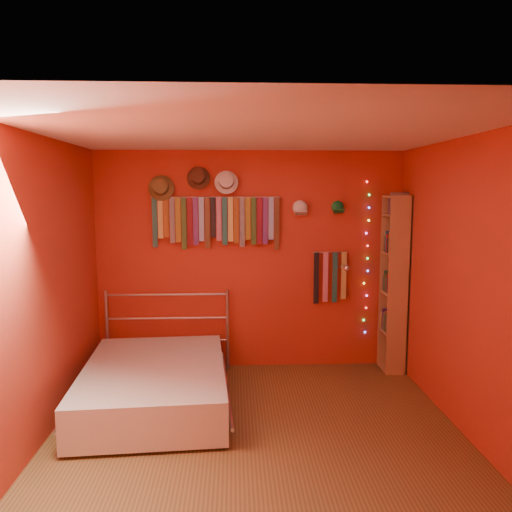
{
  "coord_description": "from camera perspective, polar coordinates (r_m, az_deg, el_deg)",
  "views": [
    {
      "loc": [
        -0.18,
        -3.93,
        2.05
      ],
      "look_at": [
        0.03,
        0.9,
        1.41
      ],
      "focal_mm": 35.0,
      "sensor_mm": 36.0,
      "label": 1
    }
  ],
  "objects": [
    {
      "name": "reading_lamp",
      "position": [
        5.65,
        10.24,
        -1.33
      ],
      "size": [
        0.07,
        0.3,
        0.09
      ],
      "color": "#AFAEB3",
      "rests_on": "back_wall"
    },
    {
      "name": "fedora_olive",
      "position": [
        5.64,
        -10.83,
        7.74
      ],
      "size": [
        0.29,
        0.16,
        0.28
      ],
      "rotation": [
        1.36,
        0.0,
        0.0
      ],
      "color": "brown",
      "rests_on": "back_wall"
    },
    {
      "name": "ceiling",
      "position": [
        3.96,
        0.15,
        14.02
      ],
      "size": [
        3.5,
        3.5,
        0.02
      ],
      "primitive_type": "cube",
      "color": "white",
      "rests_on": "back_wall"
    },
    {
      "name": "bed",
      "position": [
        5.01,
        -11.49,
        -14.1
      ],
      "size": [
        1.53,
        1.97,
        0.93
      ],
      "rotation": [
        0.0,
        0.0,
        0.07
      ],
      "color": "#AFAEB3",
      "rests_on": "ground"
    },
    {
      "name": "right_wall",
      "position": [
        4.45,
        23.31,
        -3.48
      ],
      "size": [
        0.02,
        3.5,
        2.5
      ],
      "primitive_type": "cube",
      "color": "#9D2D19",
      "rests_on": "ground"
    },
    {
      "name": "bookshelf",
      "position": [
        5.85,
        15.87,
        -2.97
      ],
      "size": [
        0.25,
        0.34,
        2.0
      ],
      "color": "#A87D4C",
      "rests_on": "ground"
    },
    {
      "name": "small_tie_rack",
      "position": [
        5.8,
        8.43,
        -2.23
      ],
      "size": [
        0.4,
        0.03,
        0.6
      ],
      "color": "#AFAEB3",
      "rests_on": "back_wall"
    },
    {
      "name": "ground",
      "position": [
        4.43,
        0.14,
        -20.04
      ],
      "size": [
        3.5,
        3.5,
        0.0
      ],
      "primitive_type": "plane",
      "color": "brown",
      "rests_on": "ground"
    },
    {
      "name": "cap_green",
      "position": [
        5.75,
        9.29,
        5.56
      ],
      "size": [
        0.16,
        0.2,
        0.16
      ],
      "color": "#1B7B37",
      "rests_on": "back_wall"
    },
    {
      "name": "back_wall",
      "position": [
        5.74,
        -0.67,
        -0.53
      ],
      "size": [
        3.5,
        0.02,
        2.5
      ],
      "primitive_type": "cube",
      "color": "#9D2D19",
      "rests_on": "ground"
    },
    {
      "name": "tie_rack",
      "position": [
        5.63,
        -4.54,
        4.18
      ],
      "size": [
        1.45,
        0.03,
        0.6
      ],
      "color": "#AFAEB3",
      "rests_on": "back_wall"
    },
    {
      "name": "cap_white",
      "position": [
        5.68,
        5.06,
        5.48
      ],
      "size": [
        0.18,
        0.22,
        0.18
      ],
      "color": "white",
      "rests_on": "back_wall"
    },
    {
      "name": "fedora_white",
      "position": [
        5.59,
        -3.41,
        8.48
      ],
      "size": [
        0.26,
        0.14,
        0.26
      ],
      "rotation": [
        1.36,
        0.0,
        0.0
      ],
      "color": "silver",
      "rests_on": "back_wall"
    },
    {
      "name": "left_wall",
      "position": [
        4.31,
        -23.87,
        -3.86
      ],
      "size": [
        0.02,
        3.5,
        2.5
      ],
      "primitive_type": "cube",
      "color": "#9D2D19",
      "rests_on": "ground"
    },
    {
      "name": "fairy_lights",
      "position": [
        5.89,
        12.55,
        -0.27
      ],
      "size": [
        0.06,
        0.02,
        1.78
      ],
      "color": "#FF3333",
      "rests_on": "back_wall"
    },
    {
      "name": "fedora_brown",
      "position": [
        5.6,
        -6.61,
        8.93
      ],
      "size": [
        0.26,
        0.14,
        0.25
      ],
      "rotation": [
        1.36,
        0.0,
        0.0
      ],
      "color": "#4C2B1B",
      "rests_on": "back_wall"
    }
  ]
}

